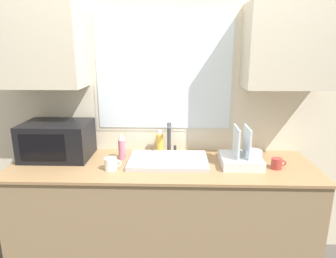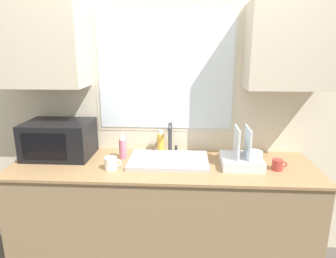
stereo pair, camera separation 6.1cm
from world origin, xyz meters
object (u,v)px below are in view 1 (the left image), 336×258
Objects in this scene: soap_bottle at (160,143)px; spray_bottle at (122,147)px; dish_rack at (242,157)px; faucet at (170,136)px; microwave at (57,140)px; mug_near_sink at (111,164)px.

spray_bottle is at bearing -152.71° from soap_bottle.
faucet is at bearing 155.50° from dish_rack.
soap_bottle is (-0.62, 0.25, 0.02)m from dish_rack.
dish_rack reaches higher than microwave.
spray_bottle is (0.51, -0.02, -0.04)m from microwave.
microwave is 2.64× the size of soap_bottle.
mug_near_sink is (-0.04, -0.22, -0.06)m from spray_bottle.
spray_bottle is at bearing 79.54° from mug_near_sink.
microwave is at bearing 177.97° from spray_bottle.
microwave is at bearing -172.10° from faucet.
spray_bottle reaches higher than mug_near_sink.
spray_bottle reaches higher than soap_bottle.
dish_rack is 2.40× the size of mug_near_sink.
soap_bottle is at bearing 9.22° from microwave.
dish_rack is at bearing -24.50° from faucet.
microwave is at bearing 174.97° from dish_rack.
dish_rack reaches higher than faucet.
soap_bottle is (0.29, 0.15, -0.01)m from spray_bottle.
spray_bottle is at bearing -2.03° from microwave.
soap_bottle is (0.80, 0.13, -0.06)m from microwave.
microwave is 2.46× the size of spray_bottle.
dish_rack reaches higher than spray_bottle.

